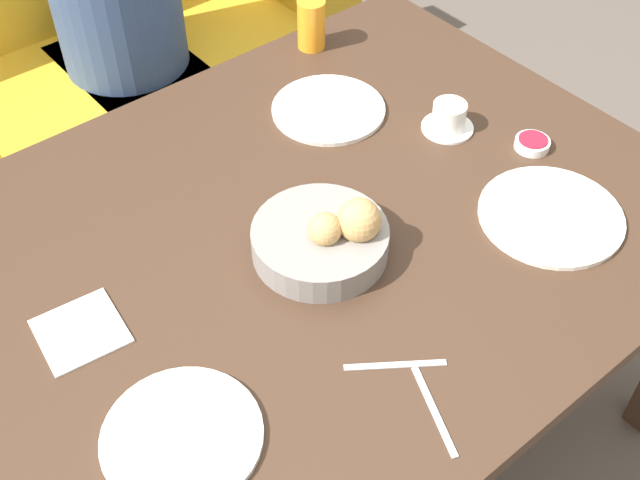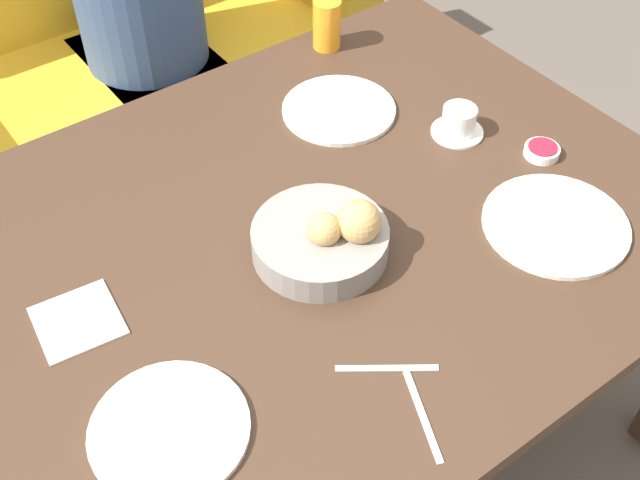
{
  "view_description": "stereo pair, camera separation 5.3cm",
  "coord_description": "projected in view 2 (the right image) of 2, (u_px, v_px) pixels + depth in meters",
  "views": [
    {
      "loc": [
        -0.64,
        -0.82,
        1.76
      ],
      "look_at": [
        -0.03,
        -0.06,
        0.74
      ],
      "focal_mm": 45.0,
      "sensor_mm": 36.0,
      "label": 1
    },
    {
      "loc": [
        -0.6,
        -0.85,
        1.76
      ],
      "look_at": [
        -0.03,
        -0.06,
        0.74
      ],
      "focal_mm": 45.0,
      "sensor_mm": 36.0,
      "label": 2
    }
  ],
  "objects": [
    {
      "name": "ground_plane",
      "position": [
        314.0,
        430.0,
        1.99
      ],
      "size": [
        10.0,
        10.0,
        0.0
      ],
      "primitive_type": "plane",
      "color": "#564C44"
    },
    {
      "name": "dining_table",
      "position": [
        312.0,
        256.0,
        1.53
      ],
      "size": [
        1.41,
        1.09,
        0.71
      ],
      "color": "#3D281C",
      "rests_on": "ground_plane"
    },
    {
      "name": "couch",
      "position": [
        117.0,
        76.0,
        2.48
      ],
      "size": [
        1.46,
        0.7,
        0.91
      ],
      "color": "gold",
      "rests_on": "ground_plane"
    },
    {
      "name": "seated_person",
      "position": [
        145.0,
        34.0,
        2.27
      ],
      "size": [
        0.35,
        0.45,
        1.25
      ],
      "color": "#23232D",
      "rests_on": "ground_plane"
    },
    {
      "name": "bread_basket",
      "position": [
        325.0,
        238.0,
        1.4
      ],
      "size": [
        0.24,
        0.24,
        0.12
      ],
      "color": "gray",
      "rests_on": "dining_table"
    },
    {
      "name": "plate_near_left",
      "position": [
        169.0,
        430.0,
        1.17
      ],
      "size": [
        0.24,
        0.24,
        0.01
      ],
      "color": "silver",
      "rests_on": "dining_table"
    },
    {
      "name": "plate_near_right",
      "position": [
        556.0,
        224.0,
        1.47
      ],
      "size": [
        0.27,
        0.27,
        0.01
      ],
      "color": "silver",
      "rests_on": "dining_table"
    },
    {
      "name": "plate_far_center",
      "position": [
        339.0,
        110.0,
        1.71
      ],
      "size": [
        0.24,
        0.24,
        0.01
      ],
      "color": "silver",
      "rests_on": "dining_table"
    },
    {
      "name": "juice_glass",
      "position": [
        327.0,
        24.0,
        1.85
      ],
      "size": [
        0.07,
        0.07,
        0.12
      ],
      "color": "orange",
      "rests_on": "dining_table"
    },
    {
      "name": "coffee_cup",
      "position": [
        458.0,
        122.0,
        1.64
      ],
      "size": [
        0.11,
        0.11,
        0.06
      ],
      "color": "white",
      "rests_on": "dining_table"
    },
    {
      "name": "jam_bowl_berry",
      "position": [
        542.0,
        151.0,
        1.61
      ],
      "size": [
        0.07,
        0.07,
        0.02
      ],
      "color": "white",
      "rests_on": "dining_table"
    },
    {
      "name": "fork_silver",
      "position": [
        423.0,
        416.0,
        1.19
      ],
      "size": [
        0.07,
        0.15,
        0.0
      ],
      "color": "#B7B7BC",
      "rests_on": "dining_table"
    },
    {
      "name": "knife_silver",
      "position": [
        387.0,
        368.0,
        1.25
      ],
      "size": [
        0.14,
        0.1,
        0.0
      ],
      "color": "#B7B7BC",
      "rests_on": "dining_table"
    },
    {
      "name": "napkin",
      "position": [
        78.0,
        321.0,
        1.32
      ],
      "size": [
        0.15,
        0.15,
        0.0
      ],
      "color": "white",
      "rests_on": "dining_table"
    }
  ]
}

